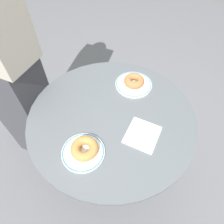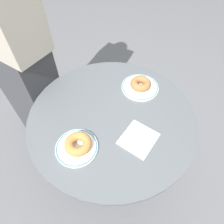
# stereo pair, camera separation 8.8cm
# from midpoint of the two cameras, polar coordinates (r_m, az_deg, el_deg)

# --- Properties ---
(ground_plane) EXTENTS (7.00, 7.00, 0.02)m
(ground_plane) POSITION_cam_midpoint_polar(r_m,az_deg,el_deg) (1.58, 1.69, -17.68)
(ground_plane) COLOR slate
(cafe_table) EXTENTS (0.79, 0.79, 0.75)m
(cafe_table) POSITION_cam_midpoint_polar(r_m,az_deg,el_deg) (1.11, 2.31, -8.47)
(cafe_table) COLOR #565B60
(cafe_table) RESTS_ON ground
(plate_left) EXTENTS (0.18, 0.18, 0.01)m
(plate_left) POSITION_cam_midpoint_polar(r_m,az_deg,el_deg) (0.82, -7.30, -10.55)
(plate_left) COLOR white
(plate_left) RESTS_ON cafe_table
(plate_right) EXTENTS (0.19, 0.19, 0.01)m
(plate_right) POSITION_cam_midpoint_polar(r_m,az_deg,el_deg) (1.04, 10.69, 7.08)
(plate_right) COLOR white
(plate_right) RESTS_ON cafe_table
(donut_old_fashioned) EXTENTS (0.12, 0.12, 0.04)m
(donut_old_fashioned) POSITION_cam_midpoint_polar(r_m,az_deg,el_deg) (0.79, -6.85, -9.52)
(donut_old_fashioned) COLOR #BC7F42
(donut_old_fashioned) RESTS_ON plate_left
(donut_cinnamon) EXTENTS (0.14, 0.14, 0.04)m
(donut_cinnamon) POSITION_cam_midpoint_polar(r_m,az_deg,el_deg) (1.02, 10.90, 8.07)
(donut_cinnamon) COLOR #A36B3D
(donut_cinnamon) RESTS_ON plate_right
(paper_napkin) EXTENTS (0.18, 0.17, 0.01)m
(paper_napkin) POSITION_cam_midpoint_polar(r_m,az_deg,el_deg) (0.85, 10.99, -7.79)
(paper_napkin) COLOR white
(paper_napkin) RESTS_ON cafe_table
(person_figure) EXTENTS (0.32, 0.44, 1.62)m
(person_figure) POSITION_cam_midpoint_polar(r_m,az_deg,el_deg) (1.21, -23.86, 13.51)
(person_figure) COLOR #3D3D42
(person_figure) RESTS_ON ground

